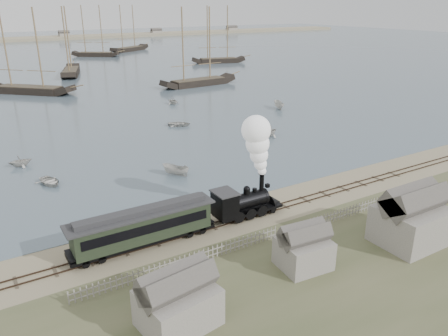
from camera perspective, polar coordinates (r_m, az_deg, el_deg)
ground at (r=45.66m, az=-1.65°, el=-6.29°), size 600.00×600.00×0.00m
harbor_water at (r=207.42m, az=-26.28°, el=13.01°), size 600.00×336.00×0.06m
rail_track at (r=44.11m, az=-0.36°, el=-7.26°), size 120.00×1.80×0.16m
picket_fence_west at (r=37.69m, az=-5.05°, el=-12.76°), size 19.00×0.10×1.20m
picket_fence_east at (r=47.59m, az=16.28°, el=-6.00°), size 15.00×0.10×1.20m
shed_left at (r=32.15m, az=-5.91°, el=-19.62°), size 5.00×4.00×4.10m
shed_mid at (r=38.24m, az=10.22°, el=-12.50°), size 4.00×3.50×3.60m
shed_right at (r=44.46m, az=22.86°, el=-8.88°), size 6.00×5.00×5.10m
locomotive at (r=44.19m, az=4.15°, el=-0.65°), size 8.13×3.04×10.14m
passenger_coach at (r=40.07m, az=-10.52°, el=-7.41°), size 13.52×2.61×3.28m
beached_dinghy at (r=44.58m, az=-6.75°, el=-6.61°), size 3.73×4.30×0.75m
rowboat_0 at (r=57.06m, az=-21.79°, el=-1.64°), size 4.36×3.61×0.78m
rowboat_1 at (r=64.82m, az=-25.09°, el=0.85°), size 2.69×3.07×1.55m
rowboat_2 at (r=55.96m, az=-6.36°, el=-0.28°), size 3.78×3.36×1.43m
rowboat_3 at (r=78.80m, az=-5.87°, el=5.77°), size 4.59×4.95×0.83m
rowboat_4 at (r=72.53m, az=5.99°, el=4.84°), size 3.79×4.13×1.83m
rowboat_5 at (r=92.17m, az=7.16°, el=8.16°), size 4.36×2.84×1.58m
rowboat_7 at (r=96.41m, az=-6.71°, el=8.74°), size 3.59×3.29×1.60m
schooner_2 at (r=116.40m, az=-24.73°, el=13.70°), size 20.07×19.54×20.00m
schooner_3 at (r=143.06m, az=-19.82°, el=15.35°), size 10.85×21.45×20.00m
schooner_4 at (r=117.29m, az=-3.43°, el=15.53°), size 21.69×6.64×20.00m
schooner_5 at (r=163.41m, az=-0.73°, el=17.05°), size 19.73×9.48×20.00m
schooner_8 at (r=190.82m, az=-16.71°, el=16.77°), size 18.04×14.16×20.00m
schooner_9 at (r=209.78m, az=-12.40°, el=17.43°), size 21.86×16.34×20.00m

